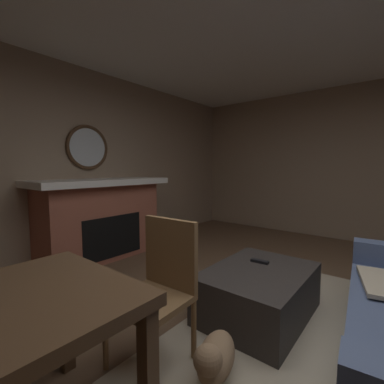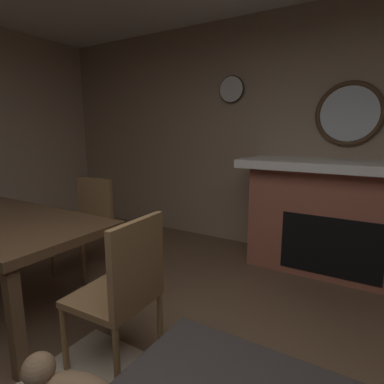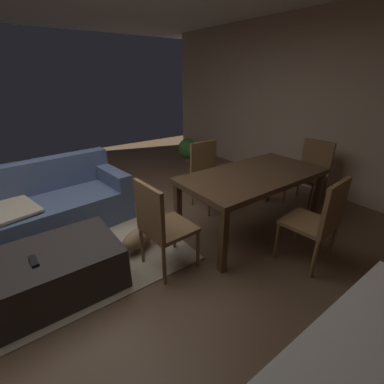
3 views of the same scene
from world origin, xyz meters
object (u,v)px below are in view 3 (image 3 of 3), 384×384
at_px(dining_chair_south, 319,218).
at_px(ottoman_coffee_table, 59,270).
at_px(dining_chair_east, 311,169).
at_px(small_dog, 140,235).
at_px(dining_table, 253,179).
at_px(dining_chair_north, 208,171).
at_px(dining_chair_west, 160,223).
at_px(couch, 43,208).
at_px(tv_remote, 34,261).
at_px(potted_plant, 188,149).

bearing_deg(dining_chair_south, ottoman_coffee_table, 152.03).
bearing_deg(dining_chair_east, small_dog, 170.84).
distance_m(dining_table, dining_chair_north, 0.85).
relative_size(dining_chair_east, dining_chair_west, 1.00).
height_order(dining_chair_east, small_dog, dining_chair_east).
distance_m(dining_chair_south, dining_chair_north, 1.67).
height_order(dining_chair_south, dining_chair_west, same).
bearing_deg(dining_chair_south, small_dog, 136.07).
height_order(dining_table, dining_chair_west, dining_chair_west).
bearing_deg(couch, dining_chair_south, -48.19).
relative_size(couch, dining_chair_south, 2.16).
bearing_deg(dining_table, couch, 144.42).
distance_m(dining_chair_east, dining_chair_west, 2.53).
bearing_deg(tv_remote, dining_table, -9.48).
distance_m(dining_chair_south, potted_plant, 3.61).
xyz_separation_m(dining_chair_west, potted_plant, (2.21, 2.65, -0.21)).
bearing_deg(dining_chair_north, tv_remote, -165.31).
bearing_deg(small_dog, dining_chair_east, -9.16).
bearing_deg(dining_table, tv_remote, 174.19).
bearing_deg(dining_chair_south, dining_chair_east, 33.84).
height_order(dining_table, small_dog, dining_table).
bearing_deg(dining_chair_west, small_dog, 93.99).
distance_m(dining_chair_north, small_dog, 1.41).
distance_m(potted_plant, small_dog, 3.16).
height_order(tv_remote, dining_chair_west, dining_chair_west).
bearing_deg(potted_plant, small_dog, -135.16).
height_order(dining_chair_south, dining_chair_north, same).
distance_m(dining_table, dining_chair_west, 1.27).
bearing_deg(ottoman_coffee_table, couch, 85.88).
xyz_separation_m(ottoman_coffee_table, small_dog, (0.84, 0.12, -0.03)).
xyz_separation_m(dining_chair_east, dining_chair_north, (-1.26, 0.83, 0.00)).
bearing_deg(ottoman_coffee_table, small_dog, 7.79).
height_order(tv_remote, dining_chair_east, dining_chair_east).
relative_size(potted_plant, small_dog, 1.11).
height_order(dining_table, potted_plant, dining_table).
distance_m(dining_table, dining_chair_east, 1.27).
distance_m(dining_table, potted_plant, 2.83).
xyz_separation_m(dining_chair_south, small_dog, (-1.30, 1.26, -0.35)).
bearing_deg(dining_table, dining_chair_west, -179.79).
height_order(tv_remote, potted_plant, potted_plant).
xyz_separation_m(tv_remote, dining_chair_west, (1.03, -0.24, 0.10)).
xyz_separation_m(couch, dining_chair_east, (3.32, -1.46, 0.22)).
xyz_separation_m(tv_remote, potted_plant, (3.24, 2.41, -0.11)).
bearing_deg(dining_chair_west, ottoman_coffee_table, 160.57).
bearing_deg(potted_plant, dining_chair_north, -117.48).
distance_m(ottoman_coffee_table, tv_remote, 0.28).
bearing_deg(dining_chair_west, dining_table, 0.21).
distance_m(ottoman_coffee_table, potted_plant, 3.87).
relative_size(dining_chair_south, potted_plant, 1.71).
xyz_separation_m(dining_chair_north, small_dog, (-1.30, -0.42, -0.35)).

